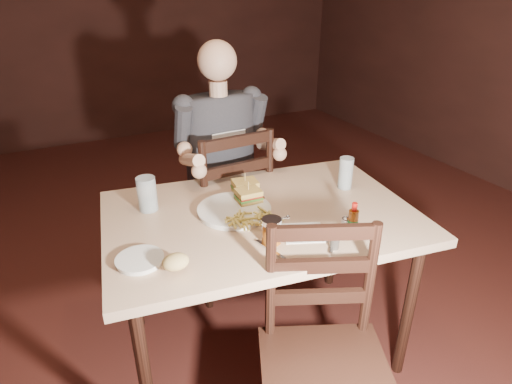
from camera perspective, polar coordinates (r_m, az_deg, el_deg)
name	(u,v)px	position (r m, az deg, el deg)	size (l,w,h in m)	color
room_shell	(197,61)	(1.68, -7.88, 16.92)	(7.00, 7.00, 7.00)	black
main_table	(261,228)	(1.88, 0.69, -4.78)	(1.43, 1.06, 0.77)	tan
chair_far	(222,208)	(2.46, -4.53, -2.12)	(0.46, 0.51, 1.00)	black
chair_near	(326,375)	(1.59, 9.36, -22.98)	(0.44, 0.48, 0.95)	black
diner	(223,132)	(2.24, -4.44, 7.98)	(0.52, 0.41, 0.90)	#2F2E34
dinner_plate	(234,211)	(1.84, -2.91, -2.54)	(0.31, 0.31, 0.02)	white
sandwich_left	(245,183)	(1.96, -1.47, 1.20)	(0.11, 0.09, 0.10)	#DEB656
sandwich_right	(248,193)	(1.88, -1.02, -0.07)	(0.10, 0.09, 0.09)	#DEB656
fries_pile	(252,219)	(1.73, -0.58, -3.58)	(0.26, 0.18, 0.04)	#DDC856
ketchup_dollop	(260,198)	(1.92, 0.49, -0.80)	(0.05, 0.05, 0.01)	maroon
glass_left	(147,194)	(1.90, -14.31, -0.25)	(0.08, 0.08, 0.15)	silver
glass_right	(346,173)	(2.08, 11.87, 2.49)	(0.07, 0.07, 0.15)	silver
hot_sauce	(353,217)	(1.72, 12.85, -3.33)	(0.04, 0.04, 0.13)	#89410F
salt_shaker	(345,224)	(1.74, 11.78, -4.22)	(0.03, 0.03, 0.06)	white
pepper_shaker	(335,241)	(1.62, 10.46, -6.42)	(0.03, 0.03, 0.06)	#38332D
syrup_dispenser	(271,231)	(1.62, 2.08, -5.18)	(0.08, 0.08, 0.10)	#89410F
napkin	(304,233)	(1.71, 6.39, -5.40)	(0.16, 0.15, 0.00)	white
knife	(275,252)	(1.58, 2.50, -8.02)	(0.01, 0.21, 0.00)	silver
fork	(333,240)	(1.67, 10.26, -6.37)	(0.01, 0.17, 0.01)	silver
side_plate	(140,261)	(1.59, -15.22, -8.82)	(0.17, 0.17, 0.01)	white
bread_roll	(176,262)	(1.50, -10.68, -9.14)	(0.09, 0.08, 0.06)	#D8B76B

